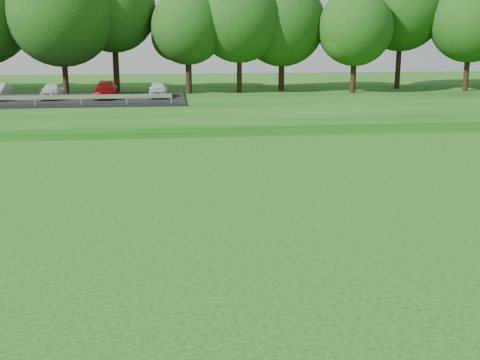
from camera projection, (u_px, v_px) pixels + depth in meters
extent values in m
cube|color=#12420C|center=(330.00, 100.00, 49.39)|extent=(130.00, 30.00, 0.60)
cube|color=gray|center=(391.00, 131.00, 35.97)|extent=(130.00, 1.60, 0.04)
cube|color=black|center=(26.00, 100.00, 45.67)|extent=(24.00, 9.00, 0.18)
imported|color=silver|center=(52.00, 91.00, 45.72)|extent=(1.42, 3.52, 1.20)
imported|color=maroon|center=(106.00, 90.00, 46.17)|extent=(1.68, 4.14, 1.20)
imported|color=silver|center=(158.00, 89.00, 46.61)|extent=(1.42, 3.52, 1.20)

